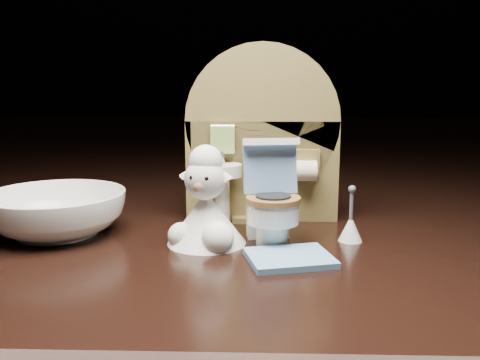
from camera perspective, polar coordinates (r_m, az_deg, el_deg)
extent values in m
cube|color=black|center=(0.43, 2.34, -13.02)|extent=(2.50, 2.50, 0.10)
cube|color=olive|center=(0.46, 2.36, 0.99)|extent=(0.13, 0.02, 0.09)
cylinder|color=olive|center=(0.45, 2.40, 6.33)|extent=(0.13, 0.02, 0.13)
cube|color=olive|center=(0.47, 2.32, -3.89)|extent=(0.05, 0.04, 0.01)
cylinder|color=white|center=(0.45, -1.87, -2.03)|extent=(0.01, 0.01, 0.04)
cylinder|color=white|center=(0.44, -1.92, 1.05)|extent=(0.03, 0.03, 0.01)
cylinder|color=silver|center=(0.45, -1.85, 2.51)|extent=(0.00, 0.00, 0.01)
cube|color=#8AB04F|center=(0.45, -1.86, 4.30)|extent=(0.02, 0.01, 0.02)
cube|color=olive|center=(0.45, 6.96, 1.87)|extent=(0.02, 0.01, 0.02)
cylinder|color=beige|center=(0.45, 7.01, 0.98)|extent=(0.02, 0.02, 0.02)
cylinder|color=white|center=(0.40, 3.45, -5.70)|extent=(0.02, 0.02, 0.02)
cylinder|color=white|center=(0.39, 3.55, -3.45)|extent=(0.04, 0.04, 0.02)
cylinder|color=brown|center=(0.39, 3.56, -2.11)|extent=(0.04, 0.04, 0.00)
cube|color=white|center=(0.41, 2.99, -2.90)|extent=(0.03, 0.02, 0.05)
cube|color=#6491C1|center=(0.40, 3.20, 1.40)|extent=(0.04, 0.02, 0.04)
cube|color=white|center=(0.39, 3.33, 4.09)|extent=(0.04, 0.01, 0.01)
cylinder|color=#9CCC3E|center=(0.41, 4.27, 1.18)|extent=(0.01, 0.01, 0.01)
cube|color=#6491C1|center=(0.37, 5.31, -8.29)|extent=(0.06, 0.06, 0.00)
cone|color=white|center=(0.41, 11.71, -5.06)|extent=(0.02, 0.02, 0.02)
cylinder|color=#59595B|center=(0.41, 11.81, -2.63)|extent=(0.00, 0.00, 0.02)
sphere|color=#59595B|center=(0.41, 11.88, -0.96)|extent=(0.01, 0.01, 0.01)
cone|color=white|center=(0.40, -3.60, -4.02)|extent=(0.06, 0.06, 0.04)
sphere|color=white|center=(0.38, -2.40, -6.17)|extent=(0.02, 0.02, 0.02)
sphere|color=white|center=(0.40, -6.30, -5.91)|extent=(0.02, 0.02, 0.02)
sphere|color=silver|center=(0.39, -3.75, 0.09)|extent=(0.03, 0.03, 0.03)
sphere|color=tan|center=(0.38, -4.28, -0.64)|extent=(0.01, 0.01, 0.01)
sphere|color=white|center=(0.39, -3.68, 1.99)|extent=(0.02, 0.02, 0.02)
cone|color=silver|center=(0.40, -5.54, 0.80)|extent=(0.02, 0.01, 0.01)
cone|color=silver|center=(0.39, -1.74, 0.62)|extent=(0.02, 0.01, 0.01)
sphere|color=black|center=(0.38, -5.13, 0.23)|extent=(0.00, 0.00, 0.00)
sphere|color=black|center=(0.38, -3.59, 0.15)|extent=(0.00, 0.00, 0.00)
imported|color=white|center=(0.44, -19.04, -3.39)|extent=(0.13, 0.13, 0.03)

